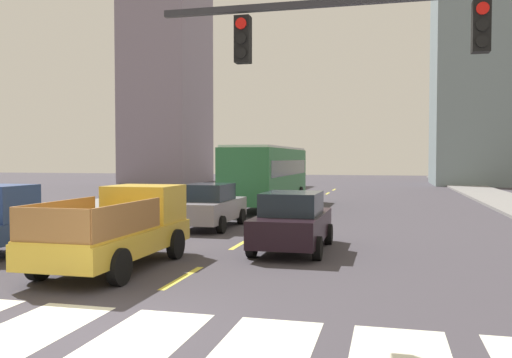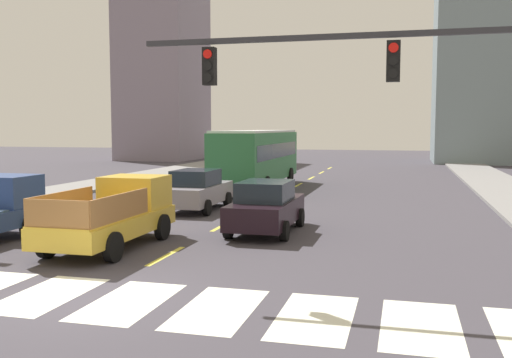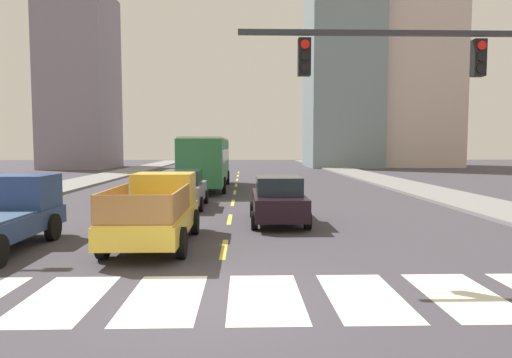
{
  "view_description": "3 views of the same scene",
  "coord_description": "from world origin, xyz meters",
  "px_view_note": "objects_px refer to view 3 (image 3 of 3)",
  "views": [
    {
      "loc": [
        4.5,
        -7.29,
        2.7
      ],
      "look_at": [
        -0.29,
        12.12,
        1.93
      ],
      "focal_mm": 37.62,
      "sensor_mm": 36.0,
      "label": 1
    },
    {
      "loc": [
        6.22,
        -10.24,
        3.48
      ],
      "look_at": [
        -0.22,
        14.58,
        1.18
      ],
      "focal_mm": 40.3,
      "sensor_mm": 36.0,
      "label": 2
    },
    {
      "loc": [
        0.55,
        -8.29,
        2.85
      ],
      "look_at": [
        0.95,
        6.56,
        1.74
      ],
      "focal_mm": 31.78,
      "sensor_mm": 36.0,
      "label": 3
    }
  ],
  "objects_px": {
    "pickup_stakebed": "(157,210)",
    "sedan_far": "(278,200)",
    "pickup_dark": "(0,215)",
    "sedan_mid": "(183,189)",
    "city_bus": "(207,159)"
  },
  "relations": [
    {
      "from": "city_bus",
      "to": "sedan_far",
      "type": "distance_m",
      "value": 13.66
    },
    {
      "from": "pickup_dark",
      "to": "sedan_mid",
      "type": "relative_size",
      "value": 1.18
    },
    {
      "from": "city_bus",
      "to": "sedan_mid",
      "type": "distance_m",
      "value": 8.93
    },
    {
      "from": "pickup_stakebed",
      "to": "sedan_mid",
      "type": "relative_size",
      "value": 1.18
    },
    {
      "from": "pickup_stakebed",
      "to": "sedan_mid",
      "type": "height_order",
      "value": "pickup_stakebed"
    },
    {
      "from": "pickup_dark",
      "to": "sedan_mid",
      "type": "height_order",
      "value": "pickup_dark"
    },
    {
      "from": "sedan_far",
      "to": "sedan_mid",
      "type": "xyz_separation_m",
      "value": [
        -4.02,
        4.26,
        0.0
      ]
    },
    {
      "from": "pickup_dark",
      "to": "city_bus",
      "type": "height_order",
      "value": "city_bus"
    },
    {
      "from": "pickup_stakebed",
      "to": "pickup_dark",
      "type": "xyz_separation_m",
      "value": [
        -4.15,
        -0.75,
        -0.02
      ]
    },
    {
      "from": "pickup_dark",
      "to": "sedan_mid",
      "type": "distance_m",
      "value": 9.07
    },
    {
      "from": "pickup_stakebed",
      "to": "sedan_far",
      "type": "relative_size",
      "value": 1.18
    },
    {
      "from": "city_bus",
      "to": "sedan_mid",
      "type": "bearing_deg",
      "value": -93.52
    },
    {
      "from": "pickup_stakebed",
      "to": "city_bus",
      "type": "xyz_separation_m",
      "value": [
        0.14,
        16.28,
        1.02
      ]
    },
    {
      "from": "city_bus",
      "to": "sedan_mid",
      "type": "xyz_separation_m",
      "value": [
        -0.36,
        -8.86,
        -1.09
      ]
    },
    {
      "from": "pickup_stakebed",
      "to": "sedan_far",
      "type": "height_order",
      "value": "pickup_stakebed"
    }
  ]
}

